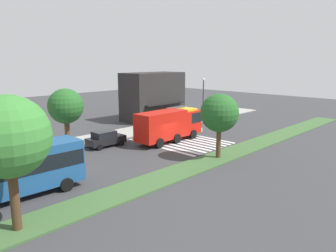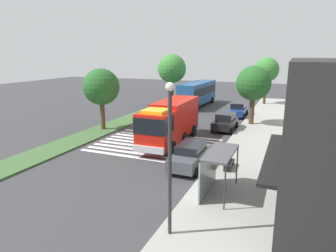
{
  "view_description": "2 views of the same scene",
  "coord_description": "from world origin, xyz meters",
  "px_view_note": "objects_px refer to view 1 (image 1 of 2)",
  "views": [
    {
      "loc": [
        -25.52,
        -24.85,
        9.42
      ],
      "look_at": [
        1.47,
        1.33,
        1.78
      ],
      "focal_mm": 34.74,
      "sensor_mm": 36.0,
      "label": 1
    },
    {
      "loc": [
        25.25,
        10.68,
        7.76
      ],
      "look_at": [
        1.88,
        1.0,
        1.68
      ],
      "focal_mm": 32.28,
      "sensor_mm": 36.0,
      "label": 2
    }
  ],
  "objects_px": {
    "fire_truck": "(171,124)",
    "parked_car_west": "(37,153)",
    "bus_stop_shelter": "(179,112)",
    "bench_near_shelter": "(160,124)",
    "median_tree_west": "(219,113)",
    "transit_bus": "(5,171)",
    "median_tree_far_west": "(8,137)",
    "parked_car_mid": "(105,139)",
    "sidewalk_tree_west": "(66,107)",
    "parked_car_east": "(176,124)",
    "street_lamp": "(203,96)"
  },
  "relations": [
    {
      "from": "fire_truck",
      "to": "parked_car_west",
      "type": "height_order",
      "value": "fire_truck"
    },
    {
      "from": "bus_stop_shelter",
      "to": "bench_near_shelter",
      "type": "bearing_deg",
      "value": 179.77
    },
    {
      "from": "median_tree_west",
      "to": "bench_near_shelter",
      "type": "bearing_deg",
      "value": 66.95
    },
    {
      "from": "transit_bus",
      "to": "median_tree_far_west",
      "type": "distance_m",
      "value": 5.8
    },
    {
      "from": "parked_car_mid",
      "to": "median_tree_far_west",
      "type": "xyz_separation_m",
      "value": [
        -14.16,
        -11.65,
        4.53
      ]
    },
    {
      "from": "transit_bus",
      "to": "parked_car_west",
      "type": "bearing_deg",
      "value": -124.85
    },
    {
      "from": "median_tree_west",
      "to": "sidewalk_tree_west",
      "type": "bearing_deg",
      "value": 121.02
    },
    {
      "from": "parked_car_west",
      "to": "sidewalk_tree_west",
      "type": "xyz_separation_m",
      "value": [
        4.42,
        2.2,
        3.71
      ]
    },
    {
      "from": "parked_car_west",
      "to": "bus_stop_shelter",
      "type": "xyz_separation_m",
      "value": [
        22.8,
        2.56,
        1.0
      ]
    },
    {
      "from": "parked_car_east",
      "to": "median_tree_west",
      "type": "height_order",
      "value": "median_tree_west"
    },
    {
      "from": "parked_car_west",
      "to": "bus_stop_shelter",
      "type": "relative_size",
      "value": 1.37
    },
    {
      "from": "parked_car_east",
      "to": "bus_stop_shelter",
      "type": "distance_m",
      "value": 4.48
    },
    {
      "from": "parked_car_east",
      "to": "street_lamp",
      "type": "distance_m",
      "value": 8.92
    },
    {
      "from": "street_lamp",
      "to": "parked_car_west",
      "type": "bearing_deg",
      "value": -176.24
    },
    {
      "from": "fire_truck",
      "to": "parked_car_west",
      "type": "xyz_separation_m",
      "value": [
        -14.65,
        3.45,
        -1.19
      ]
    },
    {
      "from": "fire_truck",
      "to": "parked_car_east",
      "type": "xyz_separation_m",
      "value": [
        4.62,
        3.45,
        -1.2
      ]
    },
    {
      "from": "median_tree_far_west",
      "to": "transit_bus",
      "type": "bearing_deg",
      "value": 75.92
    },
    {
      "from": "parked_car_east",
      "to": "parked_car_mid",
      "type": "bearing_deg",
      "value": -179.99
    },
    {
      "from": "parked_car_west",
      "to": "parked_car_east",
      "type": "distance_m",
      "value": 19.27
    },
    {
      "from": "bus_stop_shelter",
      "to": "bench_near_shelter",
      "type": "relative_size",
      "value": 2.19
    },
    {
      "from": "parked_car_west",
      "to": "parked_car_east",
      "type": "relative_size",
      "value": 1.06
    },
    {
      "from": "parked_car_mid",
      "to": "parked_car_east",
      "type": "xyz_separation_m",
      "value": [
        11.5,
        -0.0,
        -0.02
      ]
    },
    {
      "from": "fire_truck",
      "to": "parked_car_mid",
      "type": "xyz_separation_m",
      "value": [
        -6.89,
        3.45,
        -1.18
      ]
    },
    {
      "from": "fire_truck",
      "to": "transit_bus",
      "type": "relative_size",
      "value": 0.88
    },
    {
      "from": "bus_stop_shelter",
      "to": "street_lamp",
      "type": "height_order",
      "value": "street_lamp"
    },
    {
      "from": "parked_car_west",
      "to": "parked_car_mid",
      "type": "distance_m",
      "value": 7.76
    },
    {
      "from": "transit_bus",
      "to": "bus_stop_shelter",
      "type": "height_order",
      "value": "transit_bus"
    },
    {
      "from": "street_lamp",
      "to": "median_tree_west",
      "type": "relative_size",
      "value": 1.05
    },
    {
      "from": "transit_bus",
      "to": "bench_near_shelter",
      "type": "xyz_separation_m",
      "value": [
        24.03,
        9.6,
        -1.53
      ]
    },
    {
      "from": "median_tree_far_west",
      "to": "street_lamp",
      "type": "bearing_deg",
      "value": 21.67
    },
    {
      "from": "parked_car_west",
      "to": "sidewalk_tree_west",
      "type": "bearing_deg",
      "value": 25.35
    },
    {
      "from": "sidewalk_tree_west",
      "to": "median_tree_far_west",
      "type": "bearing_deg",
      "value": -128.0
    },
    {
      "from": "sidewalk_tree_west",
      "to": "fire_truck",
      "type": "bearing_deg",
      "value": -28.9
    },
    {
      "from": "bus_stop_shelter",
      "to": "parked_car_west",
      "type": "bearing_deg",
      "value": -173.59
    },
    {
      "from": "parked_car_west",
      "to": "median_tree_west",
      "type": "height_order",
      "value": "median_tree_west"
    },
    {
      "from": "bench_near_shelter",
      "to": "median_tree_west",
      "type": "xyz_separation_m",
      "value": [
        -6.05,
        -14.22,
        3.89
      ]
    },
    {
      "from": "transit_bus",
      "to": "bus_stop_shelter",
      "type": "relative_size",
      "value": 3.03
    },
    {
      "from": "parked_car_west",
      "to": "transit_bus",
      "type": "height_order",
      "value": "transit_bus"
    },
    {
      "from": "bench_near_shelter",
      "to": "street_lamp",
      "type": "bearing_deg",
      "value": -5.12
    },
    {
      "from": "fire_truck",
      "to": "median_tree_far_west",
      "type": "relative_size",
      "value": 1.24
    },
    {
      "from": "fire_truck",
      "to": "bench_near_shelter",
      "type": "relative_size",
      "value": 5.86
    },
    {
      "from": "parked_car_mid",
      "to": "sidewalk_tree_west",
      "type": "height_order",
      "value": "sidewalk_tree_west"
    },
    {
      "from": "fire_truck",
      "to": "bench_near_shelter",
      "type": "distance_m",
      "value": 7.46
    },
    {
      "from": "bus_stop_shelter",
      "to": "sidewalk_tree_west",
      "type": "distance_m",
      "value": 18.58
    },
    {
      "from": "transit_bus",
      "to": "fire_truck",
      "type": "bearing_deg",
      "value": -167.95
    },
    {
      "from": "bench_near_shelter",
      "to": "sidewalk_tree_west",
      "type": "bearing_deg",
      "value": -178.51
    },
    {
      "from": "median_tree_west",
      "to": "transit_bus",
      "type": "bearing_deg",
      "value": 165.59
    },
    {
      "from": "fire_truck",
      "to": "transit_bus",
      "type": "distance_m",
      "value": 20.2
    },
    {
      "from": "parked_car_mid",
      "to": "street_lamp",
      "type": "height_order",
      "value": "street_lamp"
    },
    {
      "from": "bus_stop_shelter",
      "to": "fire_truck",
      "type": "bearing_deg",
      "value": -143.61
    }
  ]
}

